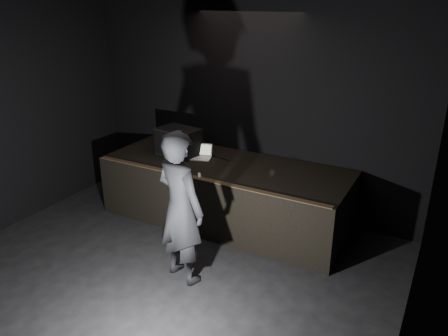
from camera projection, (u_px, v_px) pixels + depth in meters
ground at (115, 315)px, 5.16m from camera, size 7.00×7.00×0.00m
room_walls at (96, 154)px, 4.42m from camera, size 6.10×7.10×3.52m
stage_riser at (225, 192)px, 7.20m from camera, size 4.00×1.50×1.00m
riser_lip at (202, 179)px, 6.44m from camera, size 3.92×0.10×0.01m
stage_monitor at (178, 142)px, 7.36m from camera, size 0.75×0.60×0.46m
cable at (212, 155)px, 7.38m from camera, size 0.89×0.20×0.02m
laptop at (202, 154)px, 7.28m from camera, size 0.39×0.37×0.22m
beer_can at (183, 166)px, 6.71m from camera, size 0.07×0.07×0.16m
plastic_cup at (272, 173)px, 6.53m from camera, size 0.08×0.08×0.10m
wii_remote at (199, 176)px, 6.53m from camera, size 0.12×0.15×0.03m
person at (181, 208)px, 5.52m from camera, size 0.85×0.66×2.05m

